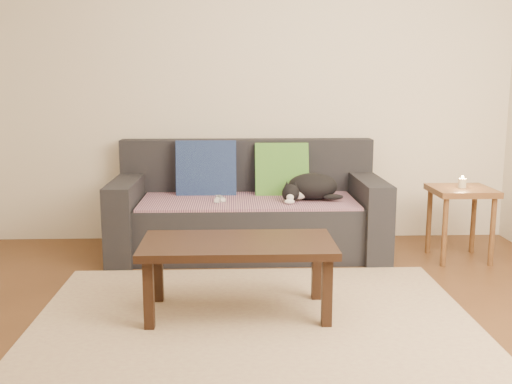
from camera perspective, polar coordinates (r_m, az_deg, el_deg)
ground at (r=3.38m, az=-0.09°, el=-12.99°), size 4.50×4.50×0.00m
back_wall at (r=5.10m, az=-0.91°, el=9.97°), size 4.50×0.04×2.60m
sofa at (r=4.78m, az=-0.77°, el=-2.03°), size 2.10×0.94×0.87m
throw_blanket at (r=4.67m, az=-0.74°, el=-0.83°), size 1.66×0.74×0.02m
cushion_navy at (r=4.89m, az=-4.75°, el=2.04°), size 0.49×0.19×0.50m
cushion_green at (r=4.90m, az=2.46°, el=2.08°), size 0.44×0.23×0.45m
cat at (r=4.66m, az=5.24°, el=0.46°), size 0.48×0.35×0.21m
wii_remote_a at (r=4.63m, az=-3.40°, el=-0.62°), size 0.08×0.15×0.03m
wii_remote_b at (r=4.60m, az=-3.60°, el=-0.69°), size 0.06×0.15×0.03m
side_table at (r=4.79m, az=18.95°, el=-0.77°), size 0.45×0.45×0.56m
candle at (r=4.76m, az=19.05°, el=0.83°), size 0.06×0.06×0.09m
rug at (r=3.51m, az=-0.18°, el=-11.93°), size 2.50×1.80×0.01m
coffee_table at (r=3.46m, az=-1.74°, el=-5.60°), size 1.11×0.55×0.44m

